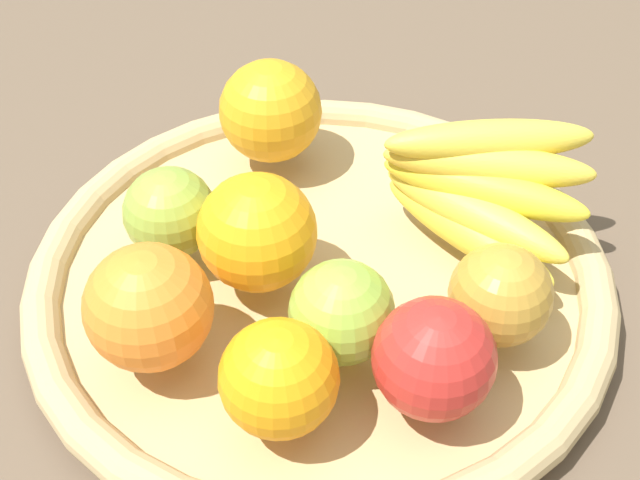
# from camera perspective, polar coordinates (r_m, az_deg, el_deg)

# --- Properties ---
(ground_plane) EXTENTS (2.40, 2.40, 0.00)m
(ground_plane) POSITION_cam_1_polar(r_m,az_deg,el_deg) (0.65, 0.00, -3.52)
(ground_plane) COLOR brown
(ground_plane) RESTS_ON ground
(basket) EXTENTS (0.43, 0.43, 0.03)m
(basket) POSITION_cam_1_polar(r_m,az_deg,el_deg) (0.64, 0.00, -2.51)
(basket) COLOR tan
(basket) RESTS_ON ground_plane
(banana_bunch) EXTENTS (0.16, 0.14, 0.08)m
(banana_bunch) POSITION_cam_1_polar(r_m,az_deg,el_deg) (0.63, 10.61, 3.44)
(banana_bunch) COLOR yellow
(banana_bunch) RESTS_ON basket
(orange_1) EXTENTS (0.11, 0.11, 0.08)m
(orange_1) POSITION_cam_1_polar(r_m,az_deg,el_deg) (0.70, -3.30, 8.54)
(orange_1) COLOR orange
(orange_1) RESTS_ON basket
(apple_2) EXTENTS (0.07, 0.07, 0.07)m
(apple_2) POSITION_cam_1_polar(r_m,az_deg,el_deg) (0.54, 1.45, -4.82)
(apple_2) COLOR #8CB73C
(apple_2) RESTS_ON basket
(apple_1) EXTENTS (0.09, 0.09, 0.07)m
(apple_1) POSITION_cam_1_polar(r_m,az_deg,el_deg) (0.62, -9.94, 1.80)
(apple_1) COLOR #8BA93B
(apple_1) RESTS_ON basket
(orange_3) EXTENTS (0.10, 0.10, 0.07)m
(orange_3) POSITION_cam_1_polar(r_m,az_deg,el_deg) (0.51, -2.74, -9.16)
(orange_3) COLOR orange
(orange_3) RESTS_ON basket
(orange_0) EXTENTS (0.11, 0.11, 0.08)m
(orange_0) POSITION_cam_1_polar(r_m,az_deg,el_deg) (0.59, -4.20, 0.52)
(orange_0) COLOR orange
(orange_0) RESTS_ON basket
(apple_3) EXTENTS (0.09, 0.09, 0.07)m
(apple_3) POSITION_cam_1_polar(r_m,az_deg,el_deg) (0.57, 11.88, -3.60)
(apple_3) COLOR #B78730
(apple_3) RESTS_ON basket
(orange_2) EXTENTS (0.10, 0.10, 0.08)m
(orange_2) POSITION_cam_1_polar(r_m,az_deg,el_deg) (0.55, -11.31, -4.40)
(orange_2) COLOR orange
(orange_2) RESTS_ON basket
(apple_0) EXTENTS (0.08, 0.08, 0.08)m
(apple_0) POSITION_cam_1_polar(r_m,az_deg,el_deg) (0.52, 7.58, -7.81)
(apple_0) COLOR red
(apple_0) RESTS_ON basket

